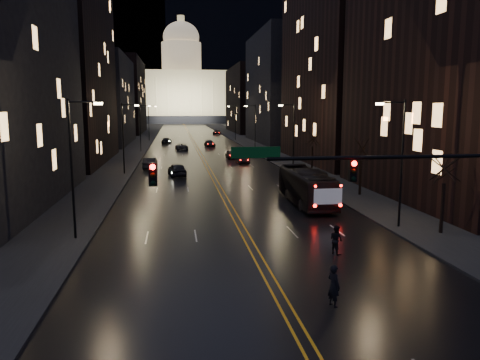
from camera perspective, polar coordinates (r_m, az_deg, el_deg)
name	(u,v)px	position (r m, az deg, el deg)	size (l,w,h in m)	color
ground	(276,291)	(22.44, 4.44, -13.35)	(900.00, 900.00, 0.00)	black
road	(189,134)	(150.59, -6.20, 5.58)	(20.00, 320.00, 0.02)	black
sidewalk_left	(145,134)	(150.81, -11.55, 5.49)	(8.00, 320.00, 0.16)	black
sidewalk_right	(233,134)	(151.65, -0.88, 5.68)	(8.00, 320.00, 0.16)	black
center_line	(189,134)	(150.58, -6.20, 5.59)	(0.62, 320.00, 0.01)	orange
building_left_mid	(62,70)	(76.29, -20.87, 12.45)	(12.00, 30.00, 28.00)	black
building_left_far	(102,101)	(113.49, -16.48, 9.27)	(12.00, 34.00, 20.00)	black
building_left_dist	(124,96)	(161.16, -13.98, 9.85)	(12.00, 40.00, 24.00)	black
building_right_near	(458,68)	(47.82, 24.99, 12.28)	(12.00, 26.00, 24.00)	black
building_right_tall	(343,37)	(75.51, 12.46, 16.67)	(12.00, 30.00, 38.00)	black
building_right_mid	(281,88)	(115.23, 4.99, 11.07)	(12.00, 34.00, 26.00)	black
building_right_dist	(249,100)	(162.32, 1.16, 9.75)	(12.00, 40.00, 22.00)	black
mountain_ridge	(227,39)	(406.70, -1.61, 16.84)	(520.00, 60.00, 130.00)	black
capitol	(182,92)	(270.46, -7.07, 10.63)	(90.00, 50.00, 58.50)	black
traffic_signal	(402,180)	(23.05, 19.10, -0.04)	(17.29, 0.45, 7.00)	black
streetlamp_right_near	(400,157)	(34.11, 18.88, 2.68)	(2.13, 0.25, 9.00)	black
streetlamp_left_near	(74,162)	(31.11, -19.53, 2.10)	(2.13, 0.25, 9.00)	black
streetlamp_right_mid	(292,133)	(62.29, 6.39, 5.68)	(2.13, 0.25, 9.00)	black
streetlamp_left_mid	(124,135)	(60.70, -13.90, 5.40)	(2.13, 0.25, 9.00)	black
streetlamp_right_far	(254,125)	(91.64, 1.75, 6.73)	(2.13, 0.25, 9.00)	black
streetlamp_left_far	(141,125)	(90.56, -11.96, 6.52)	(2.13, 0.25, 9.00)	black
streetlamp_right_dist	(235,121)	(121.30, -0.65, 7.25)	(2.13, 0.25, 9.00)	black
streetlamp_left_dist	(149,121)	(120.49, -10.98, 7.08)	(2.13, 0.25, 9.00)	black
tree_right_near	(445,168)	(33.50, 23.71, 1.34)	(2.40, 2.40, 6.65)	black
tree_right_mid	(361,149)	(45.94, 14.58, 3.65)	(2.40, 2.40, 6.65)	black
tree_right_far	(313,138)	(60.98, 8.84, 5.04)	(2.40, 2.40, 6.65)	black
bus	(306,187)	(41.67, 8.05, -0.79)	(2.60, 11.13, 3.10)	black
oncoming_car_a	(177,170)	(58.54, -7.67, 1.27)	(1.95, 4.86, 1.66)	black
oncoming_car_b	(150,163)	(66.17, -10.92, 2.02)	(1.66, 4.76, 1.57)	black
oncoming_car_c	(182,147)	(94.88, -7.14, 4.07)	(2.20, 4.77, 1.33)	black
oncoming_car_d	(167,141)	(111.54, -8.95, 4.76)	(1.98, 4.88, 1.42)	black
receding_car_a	(242,159)	(71.34, 0.26, 2.62)	(1.53, 4.38, 1.44)	black
receding_car_b	(232,154)	(77.71, -0.99, 3.15)	(1.77, 4.41, 1.50)	black
receding_car_c	(210,144)	(102.04, -3.72, 4.45)	(1.87, 4.60, 1.33)	black
receding_car_d	(217,132)	(147.52, -2.85, 5.83)	(2.34, 5.08, 1.41)	black
pedestrian_a	(334,286)	(20.84, 11.35, -12.55)	(0.68, 0.44, 1.85)	black
pedestrian_b	(336,240)	(27.94, 11.64, -7.14)	(0.83, 0.46, 1.72)	black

